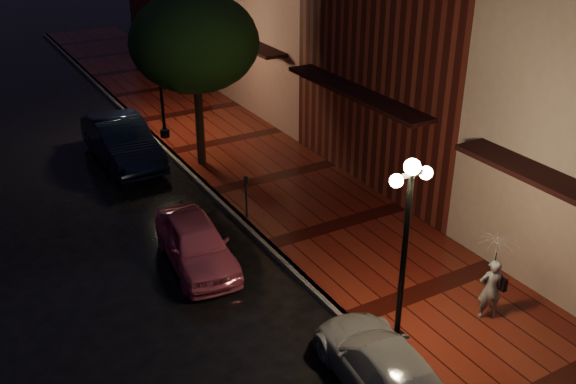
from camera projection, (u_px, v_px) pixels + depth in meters
ground at (269, 249)px, 17.38m from camera, size 120.00×120.00×0.00m
sidewalk at (338, 227)px, 18.36m from camera, size 4.50×60.00×0.15m
curb at (269, 247)px, 17.35m from camera, size 0.25×60.00×0.15m
storefront_mid at (437, 7)px, 19.63m from camera, size 5.00×8.00×11.00m
storefront_far at (302, 1)px, 26.29m from camera, size 5.00×8.00×9.00m
streetlamp_near at (405, 246)px, 12.50m from camera, size 0.96×0.36×4.31m
streetlamp_far at (160, 74)px, 23.39m from camera, size 0.96×0.36×4.31m
street_tree at (195, 45)px, 20.44m from camera, size 4.16×4.16×5.80m
pink_car at (196, 243)px, 16.44m from camera, size 1.85×3.85×1.27m
navy_car at (122, 141)px, 22.36m from camera, size 1.76×4.82×1.58m
silver_car at (384, 368)px, 12.36m from camera, size 2.07×4.11×1.14m
woman_with_umbrella at (495, 265)px, 13.88m from camera, size 0.87×0.88×2.09m
parking_meter at (246, 193)px, 18.29m from camera, size 0.15×0.13×1.35m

